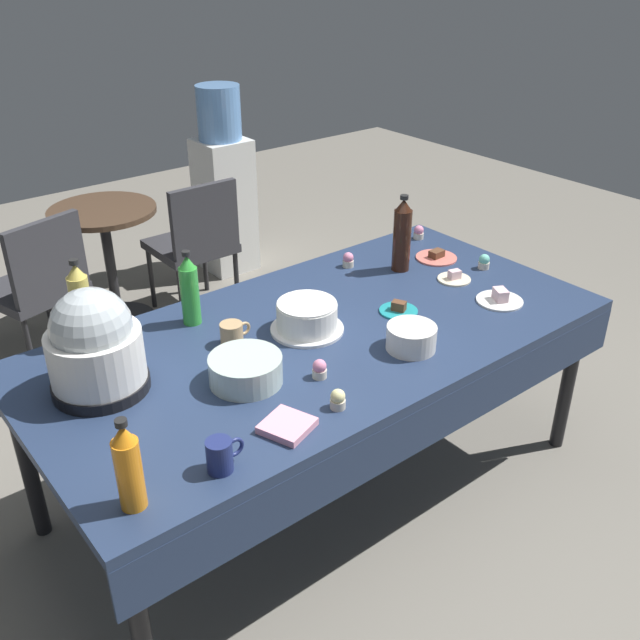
{
  "coord_description": "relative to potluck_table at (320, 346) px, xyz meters",
  "views": [
    {
      "loc": [
        -1.45,
        -1.81,
        2.07
      ],
      "look_at": [
        0.0,
        0.0,
        0.8
      ],
      "focal_mm": 39.76,
      "sensor_mm": 36.0,
      "label": 1
    }
  ],
  "objects": [
    {
      "name": "dessert_plate_teal",
      "position": [
        0.34,
        -0.07,
        0.07
      ],
      "size": [
        0.15,
        0.15,
        0.05
      ],
      "color": "teal",
      "rests_on": "potluck_table"
    },
    {
      "name": "cupcake_rose",
      "position": [
        0.93,
        -0.01,
        0.09
      ],
      "size": [
        0.05,
        0.05,
        0.07
      ],
      "color": "beige",
      "rests_on": "potluck_table"
    },
    {
      "name": "soda_bottle_ginger_ale",
      "position": [
        -0.72,
        0.46,
        0.22
      ],
      "size": [
        0.07,
        0.07,
        0.34
      ],
      "color": "gold",
      "rests_on": "potluck_table"
    },
    {
      "name": "dessert_plate_white",
      "position": [
        0.73,
        -0.27,
        0.08
      ],
      "size": [
        0.19,
        0.19,
        0.06
      ],
      "color": "white",
      "rests_on": "potluck_table"
    },
    {
      "name": "coffee_mug_tan",
      "position": [
        -0.31,
        0.13,
        0.1
      ],
      "size": [
        0.12,
        0.08,
        0.08
      ],
      "color": "tan",
      "rests_on": "potluck_table"
    },
    {
      "name": "soda_bottle_orange_juice",
      "position": [
        -0.96,
        -0.41,
        0.19
      ],
      "size": [
        0.07,
        0.07,
        0.28
      ],
      "color": "orange",
      "rests_on": "potluck_table"
    },
    {
      "name": "water_cooler",
      "position": [
        0.9,
        2.15,
        -0.1
      ],
      "size": [
        0.32,
        0.32,
        1.24
      ],
      "color": "silver",
      "rests_on": "ground"
    },
    {
      "name": "glass_salad_bowl",
      "position": [
        -0.41,
        -0.11,
        0.11
      ],
      "size": [
        0.25,
        0.25,
        0.1
      ],
      "primitive_type": "cylinder",
      "color": "#B2C6BC",
      "rests_on": "potluck_table"
    },
    {
      "name": "dessert_plate_coral",
      "position": [
        0.85,
        0.2,
        0.07
      ],
      "size": [
        0.19,
        0.19,
        0.04
      ],
      "color": "#E07266",
      "rests_on": "potluck_table"
    },
    {
      "name": "cupcake_cocoa",
      "position": [
        0.47,
        0.38,
        0.09
      ],
      "size": [
        0.05,
        0.05,
        0.07
      ],
      "color": "beige",
      "rests_on": "potluck_table"
    },
    {
      "name": "maroon_chair_right",
      "position": [
        0.4,
        1.67,
        -0.2
      ],
      "size": [
        0.44,
        0.44,
        0.85
      ],
      "color": "#333338",
      "rests_on": "ground"
    },
    {
      "name": "soda_bottle_cola",
      "position": [
        0.63,
        0.22,
        0.22
      ],
      "size": [
        0.08,
        0.08,
        0.34
      ],
      "color": "#33190F",
      "rests_on": "potluck_table"
    },
    {
      "name": "paper_napkin_stack",
      "position": [
        -0.45,
        -0.4,
        0.07
      ],
      "size": [
        0.18,
        0.18,
        0.02
      ],
      "primitive_type": "cube",
      "rotation": [
        0.0,
        0.0,
        0.35
      ],
      "color": "pink",
      "rests_on": "potluck_table"
    },
    {
      "name": "ceramic_snack_bowl",
      "position": [
        0.18,
        -0.3,
        0.11
      ],
      "size": [
        0.18,
        0.18,
        0.09
      ],
      "primitive_type": "cylinder",
      "color": "silver",
      "rests_on": "potluck_table"
    },
    {
      "name": "coffee_mug_navy",
      "position": [
        -0.7,
        -0.44,
        0.11
      ],
      "size": [
        0.12,
        0.08,
        0.1
      ],
      "color": "navy",
      "rests_on": "potluck_table"
    },
    {
      "name": "round_cafe_table",
      "position": [
        -0.05,
        1.89,
        -0.19
      ],
      "size": [
        0.6,
        0.6,
        0.72
      ],
      "color": "#473323",
      "rests_on": "ground"
    },
    {
      "name": "dessert_plate_cream",
      "position": [
        0.74,
        -0.01,
        0.07
      ],
      "size": [
        0.14,
        0.14,
        0.05
      ],
      "color": "beige",
      "rests_on": "potluck_table"
    },
    {
      "name": "cupcake_lemon",
      "position": [
        -0.2,
        -0.24,
        0.09
      ],
      "size": [
        0.05,
        0.05,
        0.07
      ],
      "color": "beige",
      "rests_on": "potluck_table"
    },
    {
      "name": "frosted_layer_cake",
      "position": [
        -0.03,
        0.04,
        0.12
      ],
      "size": [
        0.28,
        0.28,
        0.12
      ],
      "color": "silver",
      "rests_on": "potluck_table"
    },
    {
      "name": "slow_cooker",
      "position": [
        -0.8,
        0.15,
        0.23
      ],
      "size": [
        0.32,
        0.32,
        0.36
      ],
      "color": "black",
      "rests_on": "potluck_table"
    },
    {
      "name": "ground",
      "position": [
        0.0,
        0.0,
        -0.69
      ],
      "size": [
        9.0,
        9.0,
        0.0
      ],
      "primitive_type": "plane",
      "color": "slate"
    },
    {
      "name": "maroon_chair_left",
      "position": [
        -0.53,
        1.67,
        -0.2
      ],
      "size": [
        0.54,
        0.54,
        0.85
      ],
      "color": "#333338",
      "rests_on": "ground"
    },
    {
      "name": "cupcake_vanilla",
      "position": [
        0.96,
        0.42,
        0.09
      ],
      "size": [
        0.05,
        0.05,
        0.07
      ],
      "color": "beige",
      "rests_on": "potluck_table"
    },
    {
      "name": "soda_bottle_lime_soda",
      "position": [
        -0.34,
        0.36,
        0.2
      ],
      "size": [
        0.07,
        0.07,
        0.3
      ],
      "color": "green",
      "rests_on": "potluck_table"
    },
    {
      "name": "potluck_table",
      "position": [
        0.0,
        0.0,
        0.0
      ],
      "size": [
        2.2,
        1.1,
        0.75
      ],
      "color": "navy",
      "rests_on": "ground"
    },
    {
      "name": "cupcake_berry",
      "position": [
        -0.26,
        -0.42,
        0.09
      ],
      "size": [
        0.05,
        0.05,
        0.07
      ],
      "color": "beige",
      "rests_on": "potluck_table"
    }
  ]
}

